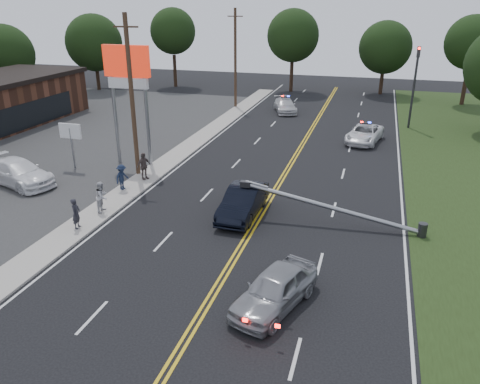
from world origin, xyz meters
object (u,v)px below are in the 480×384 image
(emergency_b, at_px, (285,105))
(bystander_c, at_px, (122,177))
(pylon_sign, at_px, (128,77))
(bystander_a, at_px, (76,213))
(small_sign, at_px, (71,135))
(traffic_signal, at_px, (415,81))
(parked_car, at_px, (18,172))
(fallen_streetlight, at_px, (341,210))
(utility_pole_far, at_px, (235,59))
(crashed_sedan, at_px, (243,202))
(emergency_a, at_px, (364,134))
(waiting_sedan, at_px, (275,289))
(bystander_d, at_px, (144,166))
(utility_pole_mid, at_px, (132,97))
(bystander_b, at_px, (102,197))

(emergency_b, bearing_deg, bystander_c, -122.04)
(pylon_sign, height_order, bystander_a, pylon_sign)
(emergency_b, bearing_deg, small_sign, -136.04)
(traffic_signal, bearing_deg, pylon_sign, -139.61)
(parked_car, relative_size, bystander_a, 3.45)
(fallen_streetlight, relative_size, utility_pole_far, 0.94)
(fallen_streetlight, distance_m, parked_car, 19.66)
(crashed_sedan, height_order, bystander_c, bystander_c)
(parked_car, bearing_deg, bystander_a, -103.98)
(emergency_a, bearing_deg, waiting_sedan, -84.20)
(fallen_streetlight, xyz_separation_m, waiting_sedan, (-1.73, -7.47, -0.18))
(utility_pole_far, xyz_separation_m, bystander_d, (0.90, -22.87, -4.10))
(pylon_sign, height_order, emergency_a, pylon_sign)
(small_sign, relative_size, bystander_a, 1.99)
(pylon_sign, distance_m, emergency_a, 18.98)
(small_sign, relative_size, emergency_b, 0.66)
(emergency_b, bearing_deg, traffic_signal, -35.33)
(pylon_sign, bearing_deg, utility_pole_mid, -56.98)
(bystander_a, relative_size, bystander_c, 1.01)
(parked_car, xyz_separation_m, bystander_a, (7.17, -4.44, 0.12))
(waiting_sedan, bearing_deg, fallen_streetlight, 95.77)
(crashed_sedan, bearing_deg, utility_pole_far, 108.66)
(pylon_sign, xyz_separation_m, crashed_sedan, (9.61, -6.10, -5.22))
(small_sign, distance_m, emergency_a, 22.31)
(emergency_a, bearing_deg, utility_pole_far, 155.63)
(waiting_sedan, bearing_deg, traffic_signal, 97.60)
(emergency_a, bearing_deg, bystander_d, -123.80)
(parked_car, bearing_deg, utility_pole_far, 4.05)
(parked_car, bearing_deg, bystander_b, -89.73)
(bystander_d, bearing_deg, waiting_sedan, -108.03)
(pylon_sign, height_order, fallen_streetlight, pylon_sign)
(crashed_sedan, xyz_separation_m, parked_car, (-14.58, 0.48, -0.00))
(bystander_a, bearing_deg, traffic_signal, -42.38)
(utility_pole_mid, xyz_separation_m, waiting_sedan, (11.66, -11.47, -4.35))
(crashed_sedan, distance_m, emergency_a, 17.14)
(crashed_sedan, xyz_separation_m, waiting_sedan, (3.34, -7.37, -0.04))
(emergency_a, distance_m, emergency_b, 12.35)
(crashed_sedan, relative_size, waiting_sedan, 1.09)
(fallen_streetlight, xyz_separation_m, crashed_sedan, (-5.07, -0.10, -0.14))
(traffic_signal, relative_size, emergency_b, 1.49)
(utility_pole_far, bearing_deg, bystander_a, -88.28)
(bystander_b, relative_size, bystander_d, 0.96)
(utility_pole_mid, height_order, bystander_a, utility_pole_mid)
(emergency_b, height_order, bystander_c, bystander_c)
(pylon_sign, height_order, bystander_b, pylon_sign)
(waiting_sedan, bearing_deg, bystander_b, 171.22)
(bystander_c, bearing_deg, utility_pole_mid, 20.76)
(bystander_c, relative_size, bystander_d, 0.89)
(emergency_b, relative_size, bystander_c, 3.07)
(bystander_a, bearing_deg, pylon_sign, 2.47)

